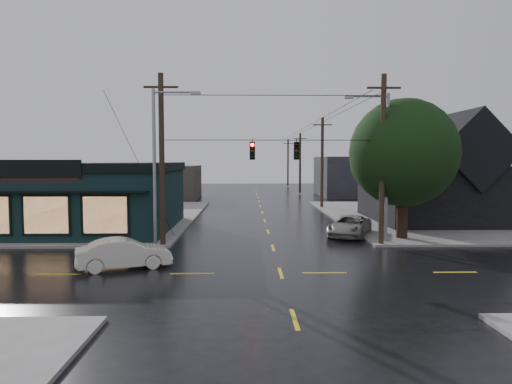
{
  "coord_description": "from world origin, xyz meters",
  "views": [
    {
      "loc": [
        -1.54,
        -20.34,
        5.12
      ],
      "look_at": [
        -1.03,
        4.11,
        3.41
      ],
      "focal_mm": 32.0,
      "sensor_mm": 36.0,
      "label": 1
    }
  ],
  "objects_px": {
    "utility_pole_nw": "(163,247)",
    "suv_silver": "(349,226)",
    "utility_pole_ne": "(381,246)",
    "sedan_cream": "(124,254)",
    "corner_tree": "(404,153)"
  },
  "relations": [
    {
      "from": "utility_pole_nw",
      "to": "suv_silver",
      "type": "bearing_deg",
      "value": 16.6
    },
    {
      "from": "utility_pole_nw",
      "to": "utility_pole_ne",
      "type": "height_order",
      "value": "same"
    },
    {
      "from": "utility_pole_ne",
      "to": "suv_silver",
      "type": "relative_size",
      "value": 2.06
    },
    {
      "from": "utility_pole_nw",
      "to": "suv_silver",
      "type": "height_order",
      "value": "utility_pole_nw"
    },
    {
      "from": "suv_silver",
      "to": "sedan_cream",
      "type": "bearing_deg",
      "value": -119.99
    },
    {
      "from": "suv_silver",
      "to": "corner_tree",
      "type": "bearing_deg",
      "value": -2.27
    },
    {
      "from": "corner_tree",
      "to": "utility_pole_ne",
      "type": "distance_m",
      "value": 6.24
    },
    {
      "from": "sedan_cream",
      "to": "suv_silver",
      "type": "relative_size",
      "value": 0.88
    },
    {
      "from": "utility_pole_nw",
      "to": "utility_pole_ne",
      "type": "distance_m",
      "value": 13.0
    },
    {
      "from": "utility_pole_ne",
      "to": "suv_silver",
      "type": "bearing_deg",
      "value": 107.07
    },
    {
      "from": "suv_silver",
      "to": "utility_pole_nw",
      "type": "bearing_deg",
      "value": -138.6
    },
    {
      "from": "corner_tree",
      "to": "sedan_cream",
      "type": "xyz_separation_m",
      "value": [
        -15.78,
        -7.45,
        -4.86
      ]
    },
    {
      "from": "corner_tree",
      "to": "suv_silver",
      "type": "bearing_deg",
      "value": 152.93
    },
    {
      "from": "sedan_cream",
      "to": "suv_silver",
      "type": "bearing_deg",
      "value": -74.57
    },
    {
      "from": "utility_pole_nw",
      "to": "sedan_cream",
      "type": "xyz_separation_m",
      "value": [
        -0.84,
        -5.44,
        0.72
      ]
    }
  ]
}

